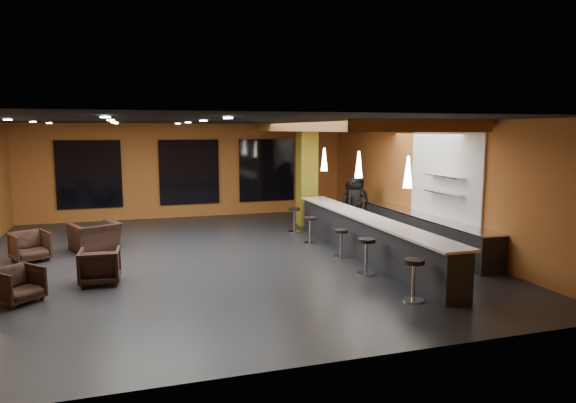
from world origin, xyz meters
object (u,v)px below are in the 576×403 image
object	(u,v)px
prep_counter	(422,231)
armchair_c	(30,246)
bar_stool_0	(414,274)
bar_stool_4	(294,217)
armchair_a	(18,285)
armchair_b	(100,266)
pendant_1	(359,165)
staff_b	(350,206)
pendant_0	(408,172)
armchair_d	(95,237)
bar_stool_1	(366,252)
bar_stool_3	(310,227)
column	(307,174)
staff_a	(355,207)
staff_c	(357,202)
bar_stool_2	(341,239)
pendant_2	(324,159)
bar_counter	(366,237)

from	to	relation	value
prep_counter	armchair_c	world-z (taller)	prep_counter
armchair_c	bar_stool_0	xyz separation A→B (m)	(7.55, -5.52, 0.15)
bar_stool_4	prep_counter	bearing A→B (deg)	-47.25
armchair_a	armchair_b	world-z (taller)	armchair_b
pendant_1	staff_b	distance (m)	3.48
pendant_0	pendant_1	world-z (taller)	same
armchair_d	bar_stool_1	xyz separation A→B (m)	(6.02, -4.35, 0.15)
pendant_1	bar_stool_3	bearing A→B (deg)	123.78
column	staff_a	distance (m)	2.40
bar_stool_1	bar_stool_3	xyz separation A→B (m)	(-0.13, 3.40, -0.04)
armchair_d	staff_c	bearing A→B (deg)	160.56
column	bar_stool_2	bearing A→B (deg)	-98.38
prep_counter	staff_a	distance (m)	2.38
prep_counter	pendant_2	distance (m)	3.73
pendant_1	bar_stool_1	bearing A→B (deg)	-109.90
bar_stool_2	bar_stool_4	distance (m)	3.48
bar_counter	column	xyz separation A→B (m)	(0.00, 4.60, 1.25)
bar_stool_0	pendant_0	bearing A→B (deg)	65.24
bar_counter	bar_stool_2	size ratio (longest dim) A/B	11.02
armchair_c	column	bearing A→B (deg)	-8.34
pendant_1	bar_stool_4	distance (m)	3.64
armchair_b	armchair_c	size ratio (longest dim) A/B	1.00
pendant_0	armchair_d	bearing A→B (deg)	144.88
bar_counter	armchair_b	world-z (taller)	bar_counter
staff_b	armchair_c	world-z (taller)	staff_b
armchair_b	armchair_d	bearing A→B (deg)	-82.16
bar_stool_3	prep_counter	bearing A→B (deg)	-24.62
pendant_2	staff_b	world-z (taller)	pendant_2
prep_counter	armchair_b	bearing A→B (deg)	-173.18
pendant_2	pendant_0	bearing A→B (deg)	-90.00
staff_c	armchair_a	distance (m)	10.49
bar_counter	prep_counter	bearing A→B (deg)	14.04
armchair_a	armchair_d	bearing A→B (deg)	32.43
pendant_0	staff_b	size ratio (longest dim) A/B	0.44
bar_counter	pendant_0	world-z (taller)	pendant_0
staff_b	pendant_0	bearing A→B (deg)	-101.72
prep_counter	bar_stool_3	distance (m)	3.17
armchair_a	armchair_d	world-z (taller)	armchair_d
bar_stool_1	armchair_c	bearing A→B (deg)	154.50
armchair_a	bar_stool_3	distance (m)	7.71
armchair_c	pendant_0	bearing A→B (deg)	-51.68
staff_a	staff_b	xyz separation A→B (m)	(0.23, 0.86, -0.10)
column	pendant_0	xyz separation A→B (m)	(0.00, -6.60, 0.60)
armchair_b	prep_counter	bearing A→B (deg)	-170.15
bar_counter	bar_stool_0	distance (m)	3.59
armchair_a	bar_stool_4	distance (m)	8.63
pendant_1	armchair_a	bearing A→B (deg)	-166.90
bar_counter	bar_stool_1	world-z (taller)	bar_counter
pendant_2	bar_stool_0	world-z (taller)	pendant_2
bar_stool_1	prep_counter	bearing A→B (deg)	37.10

